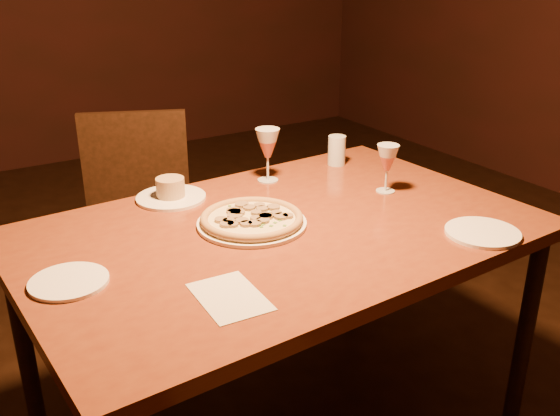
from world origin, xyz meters
TOP-DOWN VIEW (x-y plane):
  - dining_table at (0.15, 0.04)m, footprint 1.52×1.02m
  - chair_far at (0.03, 0.99)m, footprint 0.58×0.58m
  - pizza_plate at (0.08, 0.10)m, footprint 0.32×0.32m
  - ramekin_saucer at (-0.04, 0.42)m, footprint 0.22×0.22m
  - wine_glass_far at (0.32, 0.40)m, footprint 0.08×0.08m
  - wine_glass_right at (0.60, 0.10)m, footprint 0.07×0.07m
  - water_tumbler at (0.63, 0.41)m, footprint 0.07×0.07m
  - side_plate_left at (-0.46, 0.03)m, footprint 0.19×0.19m
  - side_plate_near at (0.61, -0.31)m, footprint 0.21×0.21m
  - menu_card at (-0.16, -0.23)m, footprint 0.15×0.22m

SIDE VIEW (x-z plane):
  - chair_far at x=0.03m, z-range 0.06..0.98m
  - dining_table at x=0.15m, z-range 0.33..1.12m
  - menu_card at x=-0.16m, z-range 0.79..0.79m
  - side_plate_left at x=-0.46m, z-range 0.79..0.80m
  - side_plate_near at x=0.61m, z-range 0.79..0.80m
  - pizza_plate at x=0.08m, z-range 0.79..0.83m
  - ramekin_saucer at x=-0.04m, z-range 0.78..0.85m
  - water_tumbler at x=0.63m, z-range 0.79..0.90m
  - wine_glass_right at x=0.60m, z-range 0.79..0.95m
  - wine_glass_far at x=0.32m, z-range 0.79..0.98m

